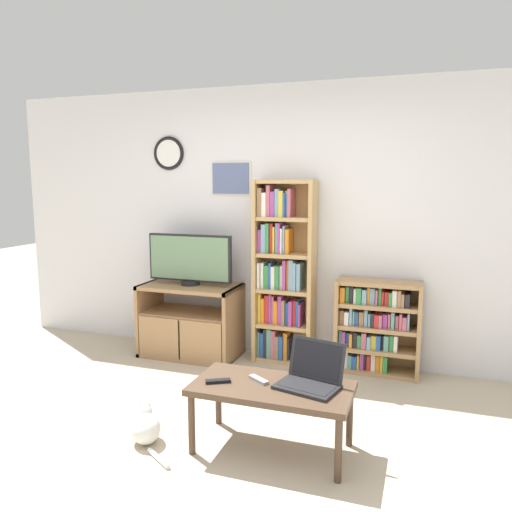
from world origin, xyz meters
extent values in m
plane|color=#BCAD93|center=(0.00, 0.00, 0.00)|extent=(18.00, 18.00, 0.00)
cube|color=silver|center=(0.00, 2.02, 1.30)|extent=(6.12, 0.06, 2.60)
torus|color=black|center=(-1.29, 1.97, 1.98)|extent=(0.33, 0.04, 0.33)
cylinder|color=white|center=(-1.29, 1.97, 1.98)|extent=(0.27, 0.02, 0.27)
cube|color=silver|center=(-0.62, 1.98, 1.73)|extent=(0.42, 0.01, 0.32)
cube|color=slate|center=(-0.62, 1.97, 1.73)|extent=(0.38, 0.02, 0.29)
cube|color=#9E754C|center=(-1.41, 1.71, 0.35)|extent=(0.04, 0.51, 0.71)
cube|color=#9E754C|center=(-0.49, 1.71, 0.35)|extent=(0.04, 0.51, 0.71)
cube|color=#9E754C|center=(-0.95, 1.71, 0.69)|extent=(0.95, 0.51, 0.04)
cube|color=#9E754C|center=(-0.95, 1.71, 0.02)|extent=(0.95, 0.51, 0.04)
cube|color=#9E754C|center=(-0.95, 1.71, 0.42)|extent=(0.88, 0.48, 0.04)
cube|color=#9E754C|center=(-1.17, 1.46, 0.23)|extent=(0.42, 0.02, 0.39)
cube|color=#9E754C|center=(-0.73, 1.46, 0.23)|extent=(0.42, 0.02, 0.39)
cylinder|color=black|center=(-0.95, 1.71, 0.73)|extent=(0.18, 0.18, 0.04)
cube|color=black|center=(-0.95, 1.71, 0.97)|extent=(0.86, 0.05, 0.45)
cube|color=slate|center=(-0.95, 1.69, 0.97)|extent=(0.82, 0.01, 0.42)
cube|color=tan|center=(-0.29, 1.83, 0.86)|extent=(0.04, 0.27, 1.72)
cube|color=tan|center=(0.23, 1.83, 0.86)|extent=(0.04, 0.27, 1.72)
cube|color=tan|center=(-0.03, 1.96, 0.86)|extent=(0.57, 0.02, 1.72)
cube|color=tan|center=(-0.03, 1.83, 0.02)|extent=(0.49, 0.23, 0.04)
cube|color=tan|center=(-0.03, 1.83, 0.36)|extent=(0.49, 0.23, 0.04)
cube|color=tan|center=(-0.03, 1.83, 0.69)|extent=(0.49, 0.23, 0.04)
cube|color=tan|center=(-0.03, 1.83, 1.03)|extent=(0.49, 0.23, 0.04)
cube|color=tan|center=(-0.03, 1.83, 1.37)|extent=(0.49, 0.23, 0.04)
cube|color=tan|center=(-0.03, 1.83, 1.70)|extent=(0.49, 0.23, 0.04)
cube|color=#5B9389|center=(-0.26, 1.84, 0.16)|extent=(0.02, 0.18, 0.25)
cube|color=#2856A8|center=(-0.23, 1.85, 0.16)|extent=(0.04, 0.18, 0.24)
cube|color=#232328|center=(-0.19, 1.84, 0.18)|extent=(0.03, 0.19, 0.28)
cube|color=#5B9389|center=(-0.16, 1.84, 0.18)|extent=(0.04, 0.20, 0.29)
cube|color=#B75B70|center=(-0.11, 1.84, 0.17)|extent=(0.04, 0.20, 0.28)
cube|color=#93704C|center=(-0.08, 1.84, 0.15)|extent=(0.03, 0.21, 0.23)
cube|color=#2856A8|center=(-0.04, 1.84, 0.15)|extent=(0.04, 0.20, 0.23)
cube|color=orange|center=(0.00, 1.85, 0.17)|extent=(0.04, 0.17, 0.26)
cube|color=#232328|center=(0.03, 1.85, 0.14)|extent=(0.02, 0.17, 0.21)
cube|color=gold|center=(-0.26, 1.85, 0.51)|extent=(0.03, 0.18, 0.28)
cube|color=orange|center=(-0.22, 1.84, 0.49)|extent=(0.03, 0.18, 0.24)
cube|color=red|center=(-0.19, 1.85, 0.51)|extent=(0.04, 0.16, 0.27)
cube|color=#9E4293|center=(-0.15, 1.85, 0.51)|extent=(0.02, 0.17, 0.28)
cube|color=#B75B70|center=(-0.13, 1.85, 0.51)|extent=(0.02, 0.16, 0.27)
cube|color=orange|center=(-0.10, 1.85, 0.48)|extent=(0.04, 0.17, 0.22)
cube|color=#9E4293|center=(-0.06, 1.85, 0.51)|extent=(0.03, 0.18, 0.27)
cube|color=#93704C|center=(-0.02, 1.84, 0.49)|extent=(0.03, 0.19, 0.23)
cube|color=#2856A8|center=(0.02, 1.85, 0.48)|extent=(0.03, 0.17, 0.21)
cube|color=#9E4293|center=(0.05, 1.84, 0.49)|extent=(0.03, 0.20, 0.24)
cube|color=red|center=(0.08, 1.85, 0.49)|extent=(0.03, 0.17, 0.24)
cube|color=#2856A8|center=(0.11, 1.85, 0.49)|extent=(0.02, 0.18, 0.24)
cube|color=#9E4293|center=(0.14, 1.84, 0.48)|extent=(0.02, 0.20, 0.21)
cube|color=white|center=(-0.26, 1.84, 0.83)|extent=(0.02, 0.21, 0.24)
cube|color=white|center=(-0.23, 1.85, 0.83)|extent=(0.03, 0.17, 0.24)
cube|color=#388947|center=(-0.19, 1.85, 0.82)|extent=(0.04, 0.17, 0.22)
cube|color=#2856A8|center=(-0.15, 1.85, 0.83)|extent=(0.02, 0.18, 0.24)
cube|color=white|center=(-0.12, 1.84, 0.82)|extent=(0.04, 0.18, 0.21)
cube|color=#388947|center=(-0.08, 1.84, 0.82)|extent=(0.04, 0.20, 0.22)
cube|color=white|center=(-0.05, 1.85, 0.82)|extent=(0.03, 0.16, 0.22)
cube|color=#9E4293|center=(-0.01, 1.84, 0.85)|extent=(0.03, 0.19, 0.28)
cube|color=orange|center=(0.02, 1.85, 0.85)|extent=(0.02, 0.17, 0.27)
cube|color=#759EB7|center=(0.05, 1.84, 0.85)|extent=(0.04, 0.20, 0.28)
cube|color=#759EB7|center=(0.09, 1.84, 0.84)|extent=(0.03, 0.21, 0.26)
cube|color=#759EB7|center=(0.12, 1.84, 0.84)|extent=(0.03, 0.20, 0.26)
cube|color=#9E4293|center=(-0.25, 1.84, 1.16)|extent=(0.03, 0.19, 0.22)
cube|color=#759EB7|center=(-0.21, 1.84, 1.18)|extent=(0.04, 0.20, 0.27)
cube|color=#388947|center=(-0.18, 1.84, 1.19)|extent=(0.03, 0.20, 0.28)
cube|color=red|center=(-0.14, 1.85, 1.18)|extent=(0.03, 0.17, 0.27)
cube|color=gold|center=(-0.12, 1.84, 1.17)|extent=(0.02, 0.18, 0.25)
cube|color=#759EB7|center=(-0.09, 1.85, 1.19)|extent=(0.03, 0.17, 0.28)
cube|color=#9E4293|center=(-0.06, 1.84, 1.19)|extent=(0.02, 0.21, 0.28)
cube|color=white|center=(-0.04, 1.84, 1.16)|extent=(0.02, 0.19, 0.23)
cube|color=#759EB7|center=(-0.02, 1.84, 1.18)|extent=(0.02, 0.19, 0.26)
cube|color=orange|center=(0.01, 1.85, 1.16)|extent=(0.04, 0.18, 0.23)
cube|color=#93704C|center=(-0.25, 1.84, 1.51)|extent=(0.04, 0.21, 0.26)
cube|color=white|center=(-0.21, 1.84, 1.49)|extent=(0.04, 0.20, 0.22)
cube|color=#B75B70|center=(-0.17, 1.84, 1.53)|extent=(0.03, 0.20, 0.29)
cube|color=#9E4293|center=(-0.13, 1.84, 1.50)|extent=(0.04, 0.19, 0.23)
cube|color=#759EB7|center=(-0.09, 1.84, 1.51)|extent=(0.04, 0.18, 0.25)
cube|color=gold|center=(-0.05, 1.84, 1.50)|extent=(0.04, 0.21, 0.24)
cube|color=#2856A8|center=(-0.02, 1.84, 1.49)|extent=(0.02, 0.21, 0.22)
cube|color=#759EB7|center=(0.00, 1.85, 1.50)|extent=(0.02, 0.17, 0.24)
cube|color=#B75B70|center=(0.03, 1.84, 1.51)|extent=(0.03, 0.20, 0.26)
cube|color=tan|center=(0.48, 1.82, 0.42)|extent=(0.04, 0.28, 0.84)
cube|color=tan|center=(1.19, 1.82, 0.42)|extent=(0.04, 0.28, 0.84)
cube|color=tan|center=(0.84, 1.96, 0.42)|extent=(0.74, 0.02, 0.84)
cube|color=tan|center=(0.84, 1.82, 0.02)|extent=(0.67, 0.25, 0.04)
cube|color=tan|center=(0.84, 1.82, 0.22)|extent=(0.67, 0.25, 0.04)
cube|color=tan|center=(0.84, 1.82, 0.42)|extent=(0.67, 0.25, 0.04)
cube|color=tan|center=(0.84, 1.82, 0.62)|extent=(0.67, 0.25, 0.04)
cube|color=tan|center=(0.84, 1.82, 0.82)|extent=(0.67, 0.25, 0.04)
cube|color=#232328|center=(0.52, 1.83, 0.10)|extent=(0.03, 0.21, 0.12)
cube|color=white|center=(0.55, 1.84, 0.11)|extent=(0.02, 0.19, 0.15)
cube|color=white|center=(0.58, 1.84, 0.11)|extent=(0.03, 0.19, 0.15)
cube|color=#5B9389|center=(0.61, 1.83, 0.10)|extent=(0.03, 0.21, 0.13)
cube|color=#2856A8|center=(0.65, 1.83, 0.09)|extent=(0.04, 0.20, 0.12)
cube|color=gold|center=(0.68, 1.84, 0.10)|extent=(0.02, 0.20, 0.13)
cube|color=#9E4293|center=(0.72, 1.84, 0.11)|extent=(0.03, 0.20, 0.15)
cube|color=#232328|center=(0.74, 1.84, 0.11)|extent=(0.02, 0.18, 0.16)
cube|color=red|center=(0.77, 1.84, 0.11)|extent=(0.03, 0.19, 0.14)
cube|color=white|center=(0.81, 1.84, 0.11)|extent=(0.04, 0.18, 0.16)
cube|color=orange|center=(0.85, 1.84, 0.11)|extent=(0.04, 0.19, 0.14)
cube|color=gold|center=(0.89, 1.83, 0.11)|extent=(0.02, 0.21, 0.15)
cube|color=#388947|center=(0.92, 1.83, 0.11)|extent=(0.04, 0.21, 0.15)
cube|color=#5B9389|center=(0.52, 1.84, 0.31)|extent=(0.03, 0.18, 0.14)
cube|color=#9E4293|center=(0.55, 1.83, 0.31)|extent=(0.03, 0.21, 0.14)
cube|color=#2856A8|center=(0.58, 1.84, 0.30)|extent=(0.03, 0.18, 0.13)
cube|color=orange|center=(0.61, 1.83, 0.30)|extent=(0.03, 0.22, 0.13)
cube|color=#232328|center=(0.65, 1.84, 0.31)|extent=(0.04, 0.20, 0.14)
cube|color=#388947|center=(0.69, 1.83, 0.30)|extent=(0.04, 0.20, 0.12)
cube|color=#B75B70|center=(0.73, 1.83, 0.31)|extent=(0.04, 0.22, 0.14)
cube|color=#759EB7|center=(0.77, 1.83, 0.30)|extent=(0.03, 0.23, 0.12)
cube|color=gold|center=(0.81, 1.84, 0.30)|extent=(0.04, 0.20, 0.12)
cube|color=#2856A8|center=(0.85, 1.83, 0.30)|extent=(0.04, 0.21, 0.13)
cube|color=#232328|center=(0.89, 1.84, 0.30)|extent=(0.02, 0.18, 0.13)
cube|color=#5B9389|center=(0.92, 1.83, 0.31)|extent=(0.04, 0.22, 0.14)
cube|color=#388947|center=(0.96, 1.84, 0.31)|extent=(0.03, 0.20, 0.14)
cube|color=white|center=(1.00, 1.84, 0.31)|extent=(0.03, 0.20, 0.14)
cube|color=#93704C|center=(0.53, 1.84, 0.50)|extent=(0.04, 0.19, 0.13)
cube|color=white|center=(0.57, 1.83, 0.50)|extent=(0.04, 0.21, 0.12)
cube|color=#759EB7|center=(0.61, 1.83, 0.52)|extent=(0.02, 0.21, 0.16)
cube|color=#5B9389|center=(0.63, 1.83, 0.50)|extent=(0.02, 0.21, 0.13)
cube|color=#2856A8|center=(0.66, 1.84, 0.50)|extent=(0.03, 0.19, 0.12)
cube|color=#93704C|center=(0.70, 1.84, 0.50)|extent=(0.04, 0.19, 0.13)
cube|color=#759EB7|center=(0.74, 1.84, 0.51)|extent=(0.03, 0.18, 0.15)
cube|color=#759EB7|center=(0.77, 1.84, 0.50)|extent=(0.02, 0.19, 0.12)
cube|color=#232328|center=(0.80, 1.83, 0.50)|extent=(0.03, 0.22, 0.13)
cube|color=red|center=(0.83, 1.83, 0.50)|extent=(0.04, 0.21, 0.12)
cube|color=#B75B70|center=(0.86, 1.83, 0.50)|extent=(0.03, 0.21, 0.12)
cube|color=#9E4293|center=(0.90, 1.84, 0.50)|extent=(0.04, 0.19, 0.12)
cube|color=#B75B70|center=(0.94, 1.84, 0.50)|extent=(0.02, 0.19, 0.13)
cube|color=#5B9389|center=(0.97, 1.83, 0.51)|extent=(0.03, 0.21, 0.15)
cube|color=#B75B70|center=(1.00, 1.84, 0.50)|extent=(0.03, 0.19, 0.12)
cube|color=#B75B70|center=(1.03, 1.83, 0.51)|extent=(0.02, 0.22, 0.14)
cube|color=#B75B70|center=(1.07, 1.83, 0.50)|extent=(0.04, 0.22, 0.12)
cube|color=#759EB7|center=(1.10, 1.83, 0.51)|extent=(0.02, 0.21, 0.15)
cube|color=orange|center=(0.53, 1.83, 0.71)|extent=(0.04, 0.21, 0.14)
cube|color=#388947|center=(0.57, 1.84, 0.71)|extent=(0.03, 0.18, 0.14)
cube|color=#232328|center=(0.61, 1.84, 0.71)|extent=(0.03, 0.19, 0.15)
cube|color=white|center=(0.64, 1.84, 0.71)|extent=(0.02, 0.20, 0.14)
cube|color=#388947|center=(0.67, 1.83, 0.71)|extent=(0.04, 0.22, 0.14)
cube|color=#759EB7|center=(0.72, 1.83, 0.70)|extent=(0.04, 0.21, 0.13)
cube|color=orange|center=(0.75, 1.84, 0.71)|extent=(0.02, 0.18, 0.15)
cube|color=#759EB7|center=(0.79, 1.84, 0.71)|extent=(0.04, 0.18, 0.14)
cube|color=#B75B70|center=(0.82, 1.84, 0.71)|extent=(0.02, 0.20, 0.13)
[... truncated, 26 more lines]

